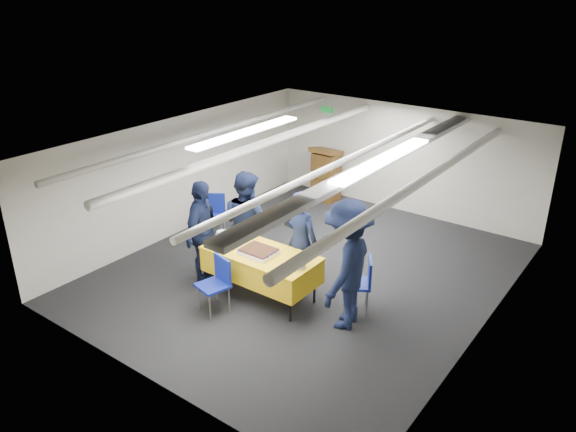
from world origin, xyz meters
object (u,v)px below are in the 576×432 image
(chair_left, at_px, (214,212))
(chair_near, at_px, (217,279))
(sheet_cake, at_px, (259,252))
(podium, at_px, (326,174))
(sailor_d, at_px, (347,265))
(sailor_a, at_px, (300,241))
(serving_table, at_px, (261,264))
(chair_right, at_px, (362,279))
(sailor_c, at_px, (202,232))
(sailor_b, at_px, (246,223))

(chair_left, bearing_deg, chair_near, -45.68)
(sheet_cake, relative_size, chair_near, 0.62)
(sheet_cake, distance_m, podium, 4.45)
(sailor_d, bearing_deg, chair_left, -117.47)
(sailor_a, bearing_deg, serving_table, 55.41)
(chair_right, xyz_separation_m, sailor_c, (-2.57, -0.75, 0.34))
(sailor_c, bearing_deg, sailor_d, -104.69)
(sheet_cake, relative_size, sailor_c, 0.31)
(serving_table, bearing_deg, chair_near, -110.47)
(serving_table, height_order, chair_near, chair_near)
(sheet_cake, distance_m, sailor_c, 1.11)
(sailor_c, bearing_deg, chair_near, -144.61)
(chair_right, height_order, sailor_c, sailor_c)
(podium, distance_m, chair_near, 4.98)
(podium, distance_m, sailor_c, 4.31)
(serving_table, relative_size, sailor_c, 1.05)
(podium, xyz_separation_m, sailor_c, (0.36, -4.28, 0.26))
(chair_right, xyz_separation_m, sailor_b, (-2.19, -0.09, 0.37))
(podium, distance_m, sailor_b, 3.71)
(podium, distance_m, sailor_a, 3.98)
(serving_table, distance_m, sheet_cake, 0.27)
(sailor_b, bearing_deg, sheet_cake, 146.68)
(sheet_cake, bearing_deg, serving_table, 100.34)
(chair_right, height_order, sailor_a, sailor_a)
(sailor_c, bearing_deg, podium, -16.02)
(sailor_d, bearing_deg, chair_right, 167.97)
(sailor_d, bearing_deg, sailor_b, -110.96)
(serving_table, distance_m, podium, 4.37)
(serving_table, relative_size, podium, 1.47)
(sheet_cake, height_order, sailor_a, sailor_a)
(podium, relative_size, sailor_b, 0.69)
(sailor_a, height_order, sailor_b, sailor_b)
(chair_right, bearing_deg, sailor_c, -163.83)
(chair_near, xyz_separation_m, chair_left, (-1.84, 1.88, 0.00))
(serving_table, xyz_separation_m, podium, (-1.45, 4.12, 0.05))
(chair_near, bearing_deg, serving_table, 69.53)
(chair_right, xyz_separation_m, chair_left, (-3.59, 0.59, 0.00))
(chair_near, xyz_separation_m, chair_right, (1.75, 1.30, 0.00))
(chair_near, bearing_deg, sheet_cake, 66.45)
(sheet_cake, xyz_separation_m, podium, (-1.47, 4.19, -0.20))
(podium, distance_m, chair_left, 3.02)
(serving_table, bearing_deg, sheet_cake, -79.66)
(sailor_b, xyz_separation_m, sailor_c, (-0.38, -0.66, -0.03))
(sailor_b, bearing_deg, sailor_a, -170.89)
(podium, xyz_separation_m, sailor_a, (1.79, -3.54, 0.23))
(sailor_a, relative_size, sailor_d, 0.87)
(chair_left, bearing_deg, sheet_cake, -30.32)
(sailor_d, bearing_deg, sailor_a, -123.28)
(sailor_d, bearing_deg, serving_table, -96.67)
(serving_table, relative_size, sailor_b, 1.01)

